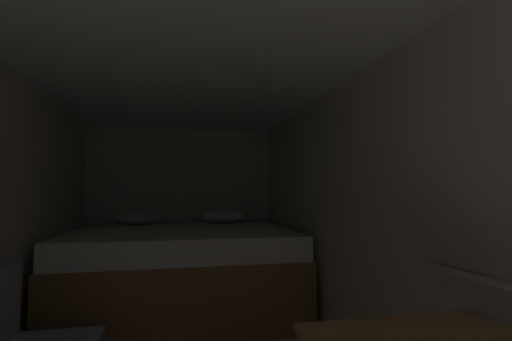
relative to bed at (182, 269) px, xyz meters
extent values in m
cube|color=beige|center=(0.00, 0.92, 0.58)|extent=(2.35, 0.05, 1.97)
cube|color=beige|center=(1.15, -1.47, 0.58)|extent=(0.05, 4.73, 1.97)
cube|color=white|center=(0.00, -1.47, 1.59)|extent=(2.35, 4.73, 0.05)
cube|color=olive|center=(0.00, -0.01, -0.11)|extent=(2.13, 1.71, 0.59)
cube|color=white|center=(0.00, -0.01, 0.29)|extent=(2.09, 1.67, 0.21)
ellipsoid|color=white|center=(-0.48, 0.62, 0.47)|extent=(0.49, 0.35, 0.15)
ellipsoid|color=white|center=(0.48, 0.62, 0.47)|extent=(0.49, 0.35, 0.15)
camera|label=1|loc=(-0.07, -3.69, 0.76)|focal=25.34mm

